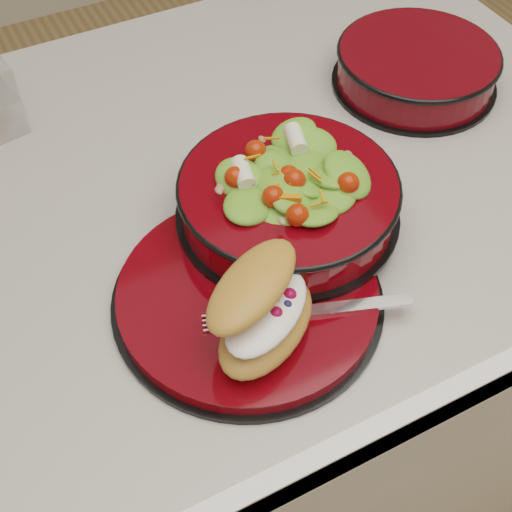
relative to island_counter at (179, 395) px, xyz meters
name	(u,v)px	position (x,y,z in m)	size (l,w,h in m)	color
island_counter	(179,395)	(0.00, 0.00, 0.00)	(1.24, 0.74, 0.90)	silver
dinner_plate	(249,296)	(0.04, -0.18, 0.46)	(0.28, 0.28, 0.02)	black
salad_bowl	(288,191)	(0.12, -0.11, 0.50)	(0.24, 0.24, 0.10)	black
croissant	(263,309)	(0.03, -0.23, 0.50)	(0.15, 0.14, 0.08)	#C5843C
fork	(313,311)	(0.08, -0.23, 0.47)	(0.18, 0.08, 0.00)	silver
extra_bowl	(417,66)	(0.40, 0.04, 0.48)	(0.22, 0.22, 0.05)	black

